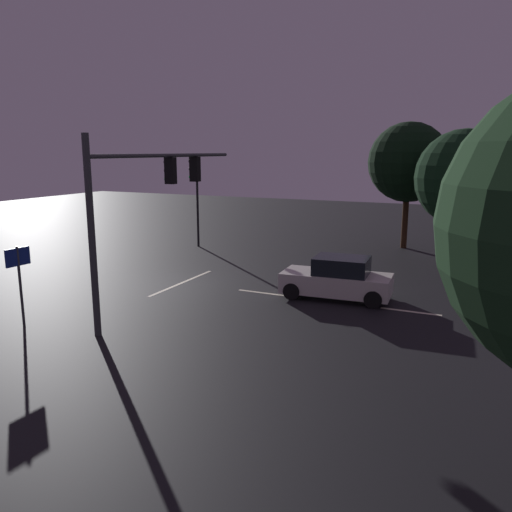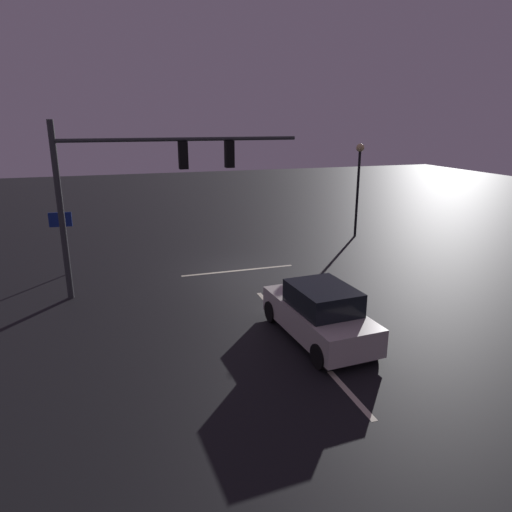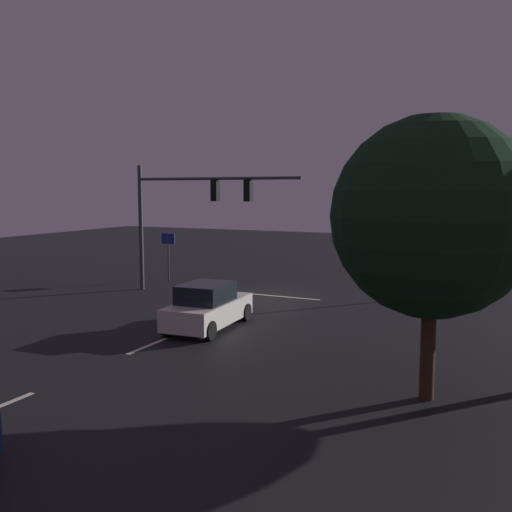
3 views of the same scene
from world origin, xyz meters
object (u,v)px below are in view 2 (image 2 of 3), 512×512
Objects in this scene: traffic_signal_assembly at (144,174)px; car_approaching at (319,313)px; route_sign at (61,229)px; street_lamp_left_kerb at (359,173)px.

car_approaching is (-4.40, 5.81, -3.64)m from traffic_signal_assembly.
car_approaching is 11.68m from route_sign.
traffic_signal_assembly is 8.15m from car_approaching.
traffic_signal_assembly is 1.99× the size of car_approaching.
traffic_signal_assembly is 5.03m from route_sign.
street_lamp_left_kerb reaches higher than car_approaching.
traffic_signal_assembly reaches higher than car_approaching.
route_sign is (15.09, 2.25, -1.60)m from street_lamp_left_kerb.
traffic_signal_assembly is at bearing 23.65° from street_lamp_left_kerb.
traffic_signal_assembly reaches higher than street_lamp_left_kerb.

